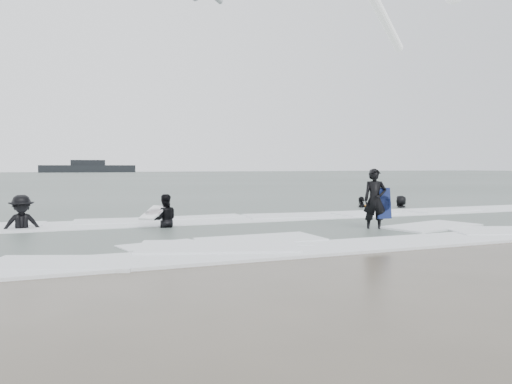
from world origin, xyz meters
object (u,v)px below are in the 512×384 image
object	(u,v)px
surfer_wading	(165,229)
surfer_centre	(375,231)
surfer_right_far	(401,208)
vessel_horizon	(88,168)
surfer_right_near	(361,208)
surfer_breaker	(22,231)

from	to	relation	value
surfer_wading	surfer_centre	bearing A→B (deg)	161.51
surfer_wading	surfer_right_far	size ratio (longest dim) A/B	0.94
vessel_horizon	surfer_right_near	bearing A→B (deg)	-87.19
surfer_centre	surfer_wading	bearing A→B (deg)	174.67
surfer_right_near	surfer_right_far	world-z (taller)	surfer_right_far
surfer_wading	surfer_right_near	bearing A→B (deg)	-150.11
surfer_breaker	vessel_horizon	world-z (taller)	vessel_horizon
surfer_wading	surfer_breaker	world-z (taller)	surfer_breaker
surfer_centre	surfer_breaker	size ratio (longest dim) A/B	0.99
surfer_centre	surfer_wading	world-z (taller)	surfer_centre
surfer_right_far	vessel_horizon	bearing A→B (deg)	-138.80
surfer_wading	vessel_horizon	bearing A→B (deg)	-84.70
surfer_wading	surfer_right_near	world-z (taller)	surfer_right_near
surfer_right_near	vessel_horizon	distance (m)	140.29
surfer_right_near	surfer_right_far	xyz separation A→B (m)	(1.70, -0.74, 0.00)
surfer_right_far	vessel_horizon	distance (m)	141.12
surfer_right_near	vessel_horizon	world-z (taller)	vessel_horizon
surfer_right_near	surfer_centre	bearing A→B (deg)	4.88
surfer_right_near	vessel_horizon	bearing A→B (deg)	-142.33
surfer_wading	surfer_right_far	distance (m)	12.36
surfer_centre	surfer_right_near	size ratio (longest dim) A/B	1.14
surfer_breaker	surfer_right_near	xyz separation A→B (m)	(14.34, 3.37, 0.00)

